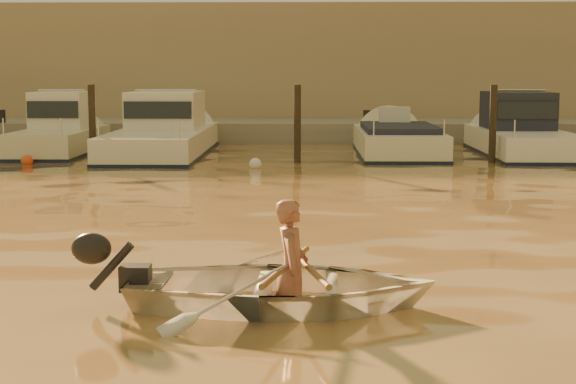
{
  "coord_description": "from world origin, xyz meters",
  "views": [
    {
      "loc": [
        0.03,
        -8.84,
        2.36
      ],
      "look_at": [
        -0.21,
        2.79,
        0.75
      ],
      "focal_mm": 55.0,
      "sensor_mm": 36.0,
      "label": 1
    }
  ],
  "objects_px": {
    "dinghy": "(282,287)",
    "waterfront_building": "(306,69)",
    "moored_boat_2": "(162,132)",
    "moored_boat_4": "(522,133)",
    "person": "(292,268)",
    "moored_boat_1": "(58,132)",
    "moored_boat_3": "(398,147)"
  },
  "relations": [
    {
      "from": "dinghy",
      "to": "waterfront_building",
      "type": "xyz_separation_m",
      "value": [
        0.21,
        27.21,
        2.2
      ]
    },
    {
      "from": "dinghy",
      "to": "waterfront_building",
      "type": "height_order",
      "value": "waterfront_building"
    },
    {
      "from": "moored_boat_2",
      "to": "waterfront_building",
      "type": "bearing_deg",
      "value": 69.78
    },
    {
      "from": "moored_boat_4",
      "to": "waterfront_building",
      "type": "height_order",
      "value": "waterfront_building"
    },
    {
      "from": "person",
      "to": "moored_boat_1",
      "type": "bearing_deg",
      "value": 24.17
    },
    {
      "from": "moored_boat_2",
      "to": "moored_boat_3",
      "type": "distance_m",
      "value": 6.67
    },
    {
      "from": "moored_boat_3",
      "to": "waterfront_building",
      "type": "relative_size",
      "value": 0.14
    },
    {
      "from": "dinghy",
      "to": "moored_boat_2",
      "type": "distance_m",
      "value": 16.66
    },
    {
      "from": "moored_boat_1",
      "to": "moored_boat_2",
      "type": "xyz_separation_m",
      "value": [
        2.96,
        0.0,
        0.0
      ]
    },
    {
      "from": "moored_boat_2",
      "to": "moored_boat_3",
      "type": "bearing_deg",
      "value": 0.0
    },
    {
      "from": "moored_boat_2",
      "to": "moored_boat_1",
      "type": "bearing_deg",
      "value": 180.0
    },
    {
      "from": "person",
      "to": "moored_boat_1",
      "type": "xyz_separation_m",
      "value": [
        -6.9,
        16.21,
        0.23
      ]
    },
    {
      "from": "dinghy",
      "to": "person",
      "type": "distance_m",
      "value": 0.22
    },
    {
      "from": "moored_boat_3",
      "to": "moored_boat_1",
      "type": "bearing_deg",
      "value": 180.0
    },
    {
      "from": "waterfront_building",
      "to": "person",
      "type": "bearing_deg",
      "value": -90.24
    },
    {
      "from": "moored_boat_3",
      "to": "moored_boat_4",
      "type": "bearing_deg",
      "value": 0.0
    },
    {
      "from": "moored_boat_1",
      "to": "moored_boat_3",
      "type": "distance_m",
      "value": 9.63
    },
    {
      "from": "moored_boat_4",
      "to": "waterfront_building",
      "type": "xyz_separation_m",
      "value": [
        -6.07,
        11.0,
        1.77
      ]
    },
    {
      "from": "moored_boat_4",
      "to": "moored_boat_2",
      "type": "bearing_deg",
      "value": 180.0
    },
    {
      "from": "person",
      "to": "moored_boat_4",
      "type": "distance_m",
      "value": 17.35
    },
    {
      "from": "waterfront_building",
      "to": "moored_boat_1",
      "type": "bearing_deg",
      "value": -122.53
    },
    {
      "from": "moored_boat_2",
      "to": "dinghy",
      "type": "bearing_deg",
      "value": -76.67
    },
    {
      "from": "moored_boat_1",
      "to": "moored_boat_3",
      "type": "bearing_deg",
      "value": 0.0
    },
    {
      "from": "moored_boat_1",
      "to": "moored_boat_4",
      "type": "distance_m",
      "value": 13.09
    },
    {
      "from": "dinghy",
      "to": "moored_boat_1",
      "type": "relative_size",
      "value": 0.54
    },
    {
      "from": "dinghy",
      "to": "moored_boat_1",
      "type": "xyz_separation_m",
      "value": [
        -6.8,
        16.21,
        0.42
      ]
    },
    {
      "from": "person",
      "to": "waterfront_building",
      "type": "bearing_deg",
      "value": 0.87
    },
    {
      "from": "moored_boat_4",
      "to": "person",
      "type": "bearing_deg",
      "value": -110.89
    },
    {
      "from": "person",
      "to": "moored_boat_4",
      "type": "relative_size",
      "value": 0.21
    },
    {
      "from": "person",
      "to": "moored_boat_3",
      "type": "bearing_deg",
      "value": -8.42
    },
    {
      "from": "moored_boat_1",
      "to": "waterfront_building",
      "type": "bearing_deg",
      "value": 57.47
    },
    {
      "from": "dinghy",
      "to": "moored_boat_1",
      "type": "bearing_deg",
      "value": 23.88
    }
  ]
}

